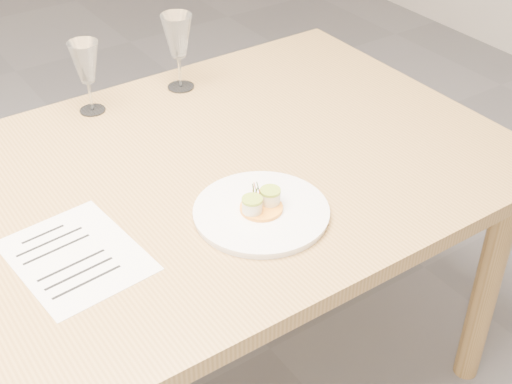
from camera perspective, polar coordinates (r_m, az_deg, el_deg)
dining_table at (r=1.59m, az=-18.65°, el=-5.49°), size 2.40×1.00×0.75m
dinner_plate at (r=1.52m, az=0.44°, el=-1.53°), size 0.29×0.29×0.08m
recipe_sheet at (r=1.47m, az=-14.23°, el=-4.98°), size 0.25×0.31×0.00m
wine_glass_1 at (r=1.90m, az=-13.48°, el=9.94°), size 0.08×0.08×0.20m
wine_glass_2 at (r=1.97m, az=-6.30°, el=12.18°), size 0.09×0.09×0.21m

